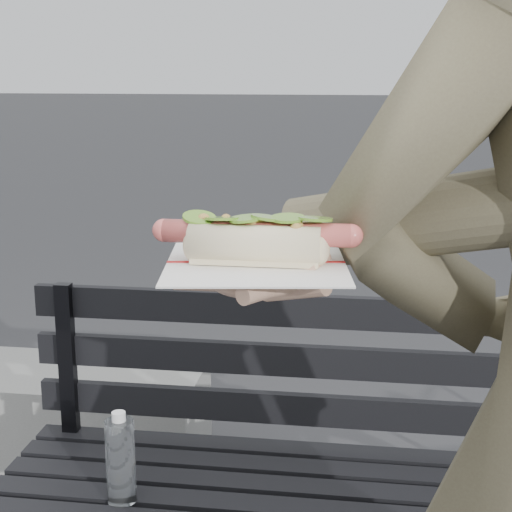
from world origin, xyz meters
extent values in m
cube|color=black|center=(-0.04, 0.79, 0.47)|extent=(1.50, 0.07, 0.03)
cube|color=black|center=(-0.04, 0.88, 0.47)|extent=(1.50, 0.07, 0.03)
cube|color=black|center=(-0.04, 0.97, 0.47)|extent=(1.50, 0.07, 0.03)
cube|color=black|center=(-0.71, 0.98, 0.67)|extent=(0.04, 0.03, 0.42)
cube|color=black|center=(-0.04, 1.00, 0.57)|extent=(1.50, 0.02, 0.08)
cube|color=black|center=(-0.04, 1.00, 0.70)|extent=(1.50, 0.02, 0.08)
cube|color=black|center=(-0.04, 1.00, 0.83)|extent=(1.50, 0.02, 0.08)
cylinder|color=white|center=(-0.47, 0.66, 0.57)|extent=(0.06, 0.06, 0.19)
cylinder|color=white|center=(-0.47, 0.66, 0.68)|extent=(0.03, 0.03, 0.02)
cube|color=slate|center=(-1.09, 1.55, 0.20)|extent=(1.20, 0.40, 0.40)
cylinder|color=brown|center=(0.19, 0.05, 1.26)|extent=(0.51, 0.23, 0.19)
cylinder|color=#D8A384|center=(-0.04, -0.02, 1.20)|extent=(0.09, 0.08, 0.07)
ellipsoid|color=#D8A384|center=(-0.08, -0.03, 1.19)|extent=(0.10, 0.11, 0.03)
cylinder|color=#D8A384|center=(-0.13, -0.06, 1.19)|extent=(0.05, 0.02, 0.02)
cylinder|color=#D8A384|center=(-0.13, -0.04, 1.19)|extent=(0.05, 0.02, 0.02)
cylinder|color=#D8A384|center=(-0.13, -0.02, 1.19)|extent=(0.05, 0.02, 0.02)
cylinder|color=#D8A384|center=(-0.13, 0.00, 1.19)|extent=(0.05, 0.02, 0.02)
cylinder|color=#D8A384|center=(-0.07, -0.08, 1.19)|extent=(0.04, 0.05, 0.02)
cube|color=white|center=(-0.08, -0.03, 1.21)|extent=(0.21, 0.21, 0.00)
cube|color=#B21E1E|center=(-0.08, -0.03, 1.21)|extent=(0.19, 0.03, 0.00)
cylinder|color=#DB5B54|center=(-0.08, -0.03, 1.24)|extent=(0.20, 0.02, 0.02)
sphere|color=#DB5B54|center=(-0.18, -0.03, 1.24)|extent=(0.03, 0.02, 0.02)
sphere|color=#DB5B54|center=(0.02, -0.03, 1.24)|extent=(0.02, 0.02, 0.02)
sphere|color=#9E6B2D|center=(-0.08, -0.01, 1.25)|extent=(0.01, 0.01, 0.01)
sphere|color=#9E6B2D|center=(-0.10, -0.03, 1.25)|extent=(0.01, 0.01, 0.01)
sphere|color=#9E6B2D|center=(-0.04, -0.01, 1.25)|extent=(0.01, 0.01, 0.01)
sphere|color=#9E6B2D|center=(-0.05, -0.03, 1.24)|extent=(0.01, 0.01, 0.01)
sphere|color=#9E6B2D|center=(-0.13, -0.02, 1.25)|extent=(0.01, 0.01, 0.01)
sphere|color=#9E6B2D|center=(-0.09, -0.03, 1.24)|extent=(0.01, 0.01, 0.01)
sphere|color=#9E6B2D|center=(-0.09, -0.02, 1.24)|extent=(0.01, 0.01, 0.01)
sphere|color=#9E6B2D|center=(-0.04, -0.02, 1.24)|extent=(0.01, 0.01, 0.01)
sphere|color=#9E6B2D|center=(-0.10, -0.02, 1.25)|extent=(0.01, 0.01, 0.01)
sphere|color=#9E6B2D|center=(-0.13, -0.04, 1.24)|extent=(0.01, 0.01, 0.01)
sphere|color=#9E6B2D|center=(-0.07, -0.02, 1.25)|extent=(0.01, 0.01, 0.01)
sphere|color=#9E6B2D|center=(-0.13, -0.02, 1.25)|extent=(0.01, 0.01, 0.01)
sphere|color=#9E6B2D|center=(-0.06, -0.04, 1.25)|extent=(0.01, 0.01, 0.01)
sphere|color=#9E6B2D|center=(-0.11, -0.01, 1.25)|extent=(0.01, 0.01, 0.01)
sphere|color=#9E6B2D|center=(-0.13, -0.01, 1.25)|extent=(0.01, 0.01, 0.01)
sphere|color=#9E6B2D|center=(-0.12, -0.01, 1.25)|extent=(0.01, 0.01, 0.01)
sphere|color=#9E6B2D|center=(-0.03, -0.04, 1.25)|extent=(0.01, 0.01, 0.01)
sphere|color=#9E6B2D|center=(-0.08, -0.03, 1.25)|extent=(0.01, 0.01, 0.01)
sphere|color=#9E6B2D|center=(-0.09, -0.01, 1.24)|extent=(0.01, 0.01, 0.01)
sphere|color=#9E6B2D|center=(-0.13, -0.04, 1.25)|extent=(0.01, 0.01, 0.01)
sphere|color=#9E6B2D|center=(-0.13, -0.04, 1.24)|extent=(0.01, 0.01, 0.01)
sphere|color=#9E6B2D|center=(-0.09, -0.01, 1.25)|extent=(0.01, 0.01, 0.01)
sphere|color=#9E6B2D|center=(-0.13, -0.02, 1.25)|extent=(0.01, 0.01, 0.01)
sphere|color=#9E6B2D|center=(-0.09, -0.03, 1.25)|extent=(0.01, 0.01, 0.01)
sphere|color=#9E6B2D|center=(-0.02, -0.02, 1.24)|extent=(0.01, 0.01, 0.01)
sphere|color=#9E6B2D|center=(-0.03, -0.04, 1.25)|extent=(0.01, 0.01, 0.01)
sphere|color=#9E6B2D|center=(-0.07, -0.03, 1.25)|extent=(0.01, 0.01, 0.01)
sphere|color=#9E6B2D|center=(-0.05, -0.03, 1.25)|extent=(0.01, 0.01, 0.01)
sphere|color=#9E6B2D|center=(-0.12, -0.03, 1.25)|extent=(0.01, 0.01, 0.01)
sphere|color=#9E6B2D|center=(-0.05, -0.05, 1.24)|extent=(0.01, 0.01, 0.01)
cylinder|color=#659A2A|center=(-0.14, -0.03, 1.25)|extent=(0.04, 0.04, 0.01)
cylinder|color=#659A2A|center=(-0.11, -0.03, 1.26)|extent=(0.04, 0.04, 0.01)
cylinder|color=#659A2A|center=(-0.09, -0.03, 1.26)|extent=(0.04, 0.04, 0.01)
cylinder|color=#659A2A|center=(-0.06, -0.03, 1.26)|extent=(0.04, 0.04, 0.01)
cylinder|color=#659A2A|center=(-0.04, -0.03, 1.26)|extent=(0.04, 0.04, 0.01)
cylinder|color=#659A2A|center=(-0.01, -0.03, 1.26)|extent=(0.04, 0.04, 0.01)
cube|color=brown|center=(-0.91, 2.26, 0.00)|extent=(0.05, 0.05, 0.00)
camera|label=1|loc=(0.04, -0.83, 1.41)|focal=55.00mm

